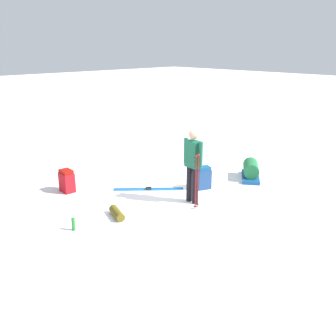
{
  "coord_description": "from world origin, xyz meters",
  "views": [
    {
      "loc": [
        5.87,
        6.1,
        3.45
      ],
      "look_at": [
        0.0,
        0.0,
        0.7
      ],
      "focal_mm": 40.62,
      "sensor_mm": 36.0,
      "label": 1
    }
  ],
  "objects_px": {
    "ski_pair_near": "(149,189)",
    "ski_poles_planted_near": "(197,179)",
    "backpack_large_dark": "(67,181)",
    "sleeping_mat_rolled": "(117,213)",
    "backpack_bright": "(203,178)",
    "gear_sled": "(251,170)",
    "thermos_bottle": "(73,224)",
    "skier_standing": "(193,162)"
  },
  "relations": [
    {
      "from": "skier_standing",
      "to": "backpack_large_dark",
      "type": "bearing_deg",
      "value": -56.03
    },
    {
      "from": "backpack_large_dark",
      "to": "gear_sled",
      "type": "relative_size",
      "value": 0.5
    },
    {
      "from": "backpack_bright",
      "to": "gear_sled",
      "type": "height_order",
      "value": "backpack_bright"
    },
    {
      "from": "backpack_large_dark",
      "to": "sleeping_mat_rolled",
      "type": "distance_m",
      "value": 2.03
    },
    {
      "from": "ski_pair_near",
      "to": "backpack_bright",
      "type": "xyz_separation_m",
      "value": [
        -1.04,
        0.9,
        0.27
      ]
    },
    {
      "from": "gear_sled",
      "to": "thermos_bottle",
      "type": "distance_m",
      "value": 5.08
    },
    {
      "from": "ski_pair_near",
      "to": "backpack_bright",
      "type": "relative_size",
      "value": 2.42
    },
    {
      "from": "sleeping_mat_rolled",
      "to": "thermos_bottle",
      "type": "distance_m",
      "value": 0.97
    },
    {
      "from": "backpack_bright",
      "to": "sleeping_mat_rolled",
      "type": "xyz_separation_m",
      "value": [
        2.57,
        -0.16,
        -0.19
      ]
    },
    {
      "from": "skier_standing",
      "to": "thermos_bottle",
      "type": "distance_m",
      "value": 2.9
    },
    {
      "from": "backpack_large_dark",
      "to": "thermos_bottle",
      "type": "relative_size",
      "value": 2.17
    },
    {
      "from": "backpack_bright",
      "to": "sleeping_mat_rolled",
      "type": "relative_size",
      "value": 1.05
    },
    {
      "from": "backpack_bright",
      "to": "sleeping_mat_rolled",
      "type": "height_order",
      "value": "backpack_bright"
    },
    {
      "from": "ski_pair_near",
      "to": "sleeping_mat_rolled",
      "type": "bearing_deg",
      "value": 25.9
    },
    {
      "from": "backpack_large_dark",
      "to": "ski_poles_planted_near",
      "type": "xyz_separation_m",
      "value": [
        -1.55,
        2.86,
        0.41
      ]
    },
    {
      "from": "backpack_large_dark",
      "to": "thermos_bottle",
      "type": "height_order",
      "value": "backpack_large_dark"
    },
    {
      "from": "backpack_bright",
      "to": "gear_sled",
      "type": "bearing_deg",
      "value": 165.55
    },
    {
      "from": "skier_standing",
      "to": "sleeping_mat_rolled",
      "type": "height_order",
      "value": "skier_standing"
    },
    {
      "from": "ski_pair_near",
      "to": "backpack_large_dark",
      "type": "bearing_deg",
      "value": -40.02
    },
    {
      "from": "sleeping_mat_rolled",
      "to": "ski_poles_planted_near",
      "type": "bearing_deg",
      "value": 151.63
    },
    {
      "from": "skier_standing",
      "to": "backpack_bright",
      "type": "height_order",
      "value": "skier_standing"
    },
    {
      "from": "backpack_large_dark",
      "to": "thermos_bottle",
      "type": "xyz_separation_m",
      "value": [
        0.97,
        1.92,
        -0.15
      ]
    },
    {
      "from": "backpack_bright",
      "to": "ski_poles_planted_near",
      "type": "relative_size",
      "value": 0.47
    },
    {
      "from": "ski_pair_near",
      "to": "ski_poles_planted_near",
      "type": "distance_m",
      "value": 1.72
    },
    {
      "from": "backpack_bright",
      "to": "ski_pair_near",
      "type": "bearing_deg",
      "value": -40.82
    },
    {
      "from": "thermos_bottle",
      "to": "skier_standing",
      "type": "bearing_deg",
      "value": 166.42
    },
    {
      "from": "backpack_bright",
      "to": "gear_sled",
      "type": "distance_m",
      "value": 1.55
    },
    {
      "from": "backpack_large_dark",
      "to": "gear_sled",
      "type": "height_order",
      "value": "backpack_large_dark"
    },
    {
      "from": "gear_sled",
      "to": "sleeping_mat_rolled",
      "type": "distance_m",
      "value": 4.11
    },
    {
      "from": "backpack_large_dark",
      "to": "ski_poles_planted_near",
      "type": "bearing_deg",
      "value": 118.49
    },
    {
      "from": "backpack_large_dark",
      "to": "thermos_bottle",
      "type": "distance_m",
      "value": 2.16
    },
    {
      "from": "skier_standing",
      "to": "backpack_large_dark",
      "type": "distance_m",
      "value": 3.18
    },
    {
      "from": "ski_poles_planted_near",
      "to": "sleeping_mat_rolled",
      "type": "height_order",
      "value": "ski_poles_planted_near"
    },
    {
      "from": "gear_sled",
      "to": "ski_poles_planted_near",
      "type": "bearing_deg",
      "value": 6.68
    },
    {
      "from": "thermos_bottle",
      "to": "ski_poles_planted_near",
      "type": "bearing_deg",
      "value": 159.51
    },
    {
      "from": "backpack_large_dark",
      "to": "backpack_bright",
      "type": "bearing_deg",
      "value": 139.65
    },
    {
      "from": "backpack_large_dark",
      "to": "sleeping_mat_rolled",
      "type": "bearing_deg",
      "value": 90.03
    },
    {
      "from": "sleeping_mat_rolled",
      "to": "thermos_bottle",
      "type": "height_order",
      "value": "thermos_bottle"
    },
    {
      "from": "backpack_large_dark",
      "to": "gear_sled",
      "type": "distance_m",
      "value": 4.81
    },
    {
      "from": "thermos_bottle",
      "to": "ski_pair_near",
      "type": "bearing_deg",
      "value": -165.64
    },
    {
      "from": "sleeping_mat_rolled",
      "to": "gear_sled",
      "type": "bearing_deg",
      "value": 172.38
    },
    {
      "from": "backpack_large_dark",
      "to": "sleeping_mat_rolled",
      "type": "relative_size",
      "value": 1.03
    }
  ]
}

